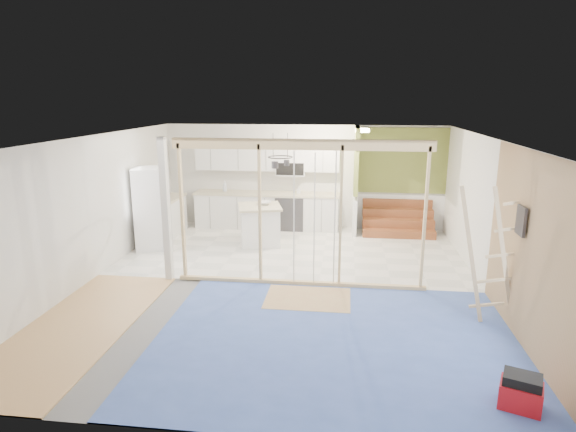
# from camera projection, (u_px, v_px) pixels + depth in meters

# --- Properties ---
(room) EXTENTS (7.01, 8.01, 2.61)m
(room) POSITION_uv_depth(u_px,v_px,m) (283.00, 214.00, 8.31)
(room) COLOR slate
(room) RESTS_ON ground
(floor_overlays) EXTENTS (7.00, 8.00, 0.03)m
(floor_overlays) POSITION_uv_depth(u_px,v_px,m) (287.00, 283.00, 8.67)
(floor_overlays) COLOR silver
(floor_overlays) RESTS_ON room
(stud_frame) EXTENTS (4.66, 0.14, 2.60)m
(stud_frame) POSITION_uv_depth(u_px,v_px,m) (267.00, 196.00, 8.26)
(stud_frame) COLOR beige
(stud_frame) RESTS_ON room
(base_cabinets) EXTENTS (4.45, 2.24, 0.93)m
(base_cabinets) POSITION_uv_depth(u_px,v_px,m) (237.00, 213.00, 11.94)
(base_cabinets) COLOR silver
(base_cabinets) RESTS_ON room
(upper_cabinets) EXTENTS (3.60, 0.41, 0.85)m
(upper_cabinets) POSITION_uv_depth(u_px,v_px,m) (269.00, 157.00, 11.96)
(upper_cabinets) COLOR silver
(upper_cabinets) RESTS_ON room
(green_partition) EXTENTS (2.25, 1.51, 2.60)m
(green_partition) POSITION_uv_depth(u_px,v_px,m) (386.00, 195.00, 11.67)
(green_partition) COLOR olive
(green_partition) RESTS_ON room
(pot_rack) EXTENTS (0.52, 0.52, 0.72)m
(pot_rack) POSITION_uv_depth(u_px,v_px,m) (280.00, 160.00, 10.00)
(pot_rack) COLOR black
(pot_rack) RESTS_ON room
(sheathing_panel) EXTENTS (0.02, 4.00, 2.60)m
(sheathing_panel) POSITION_uv_depth(u_px,v_px,m) (539.00, 260.00, 5.97)
(sheathing_panel) COLOR tan
(sheathing_panel) RESTS_ON room
(electrical_panel) EXTENTS (0.04, 0.30, 0.40)m
(electrical_panel) POSITION_uv_depth(u_px,v_px,m) (521.00, 221.00, 6.47)
(electrical_panel) COLOR #37363B
(electrical_panel) RESTS_ON room
(ceiling_light) EXTENTS (0.32, 0.32, 0.08)m
(ceiling_light) POSITION_uv_depth(u_px,v_px,m) (362.00, 130.00, 10.73)
(ceiling_light) COLOR #FFEABF
(ceiling_light) RESTS_ON room
(fridge) EXTENTS (1.03, 0.99, 1.80)m
(fridge) POSITION_uv_depth(u_px,v_px,m) (152.00, 208.00, 10.50)
(fridge) COLOR white
(fridge) RESTS_ON room
(island) EXTENTS (1.14, 1.14, 0.91)m
(island) POSITION_uv_depth(u_px,v_px,m) (260.00, 225.00, 10.82)
(island) COLOR white
(island) RESTS_ON room
(bowl) EXTENTS (0.33, 0.33, 0.07)m
(bowl) POSITION_uv_depth(u_px,v_px,m) (265.00, 203.00, 10.81)
(bowl) COLOR silver
(bowl) RESTS_ON island
(soap_bottle_a) EXTENTS (0.13, 0.13, 0.28)m
(soap_bottle_a) POSITION_uv_depth(u_px,v_px,m) (225.00, 186.00, 12.18)
(soap_bottle_a) COLOR silver
(soap_bottle_a) RESTS_ON base_cabinets
(soap_bottle_b) EXTENTS (0.10, 0.10, 0.17)m
(soap_bottle_b) POSITION_uv_depth(u_px,v_px,m) (299.00, 190.00, 11.96)
(soap_bottle_b) COLOR silver
(soap_bottle_b) RESTS_ON base_cabinets
(toolbox) EXTENTS (0.51, 0.45, 0.40)m
(toolbox) POSITION_uv_depth(u_px,v_px,m) (521.00, 393.00, 5.14)
(toolbox) COLOR #B71017
(toolbox) RESTS_ON room
(ladder) EXTENTS (1.10, 0.09, 2.04)m
(ladder) POSITION_uv_depth(u_px,v_px,m) (492.00, 256.00, 6.92)
(ladder) COLOR tan
(ladder) RESTS_ON room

